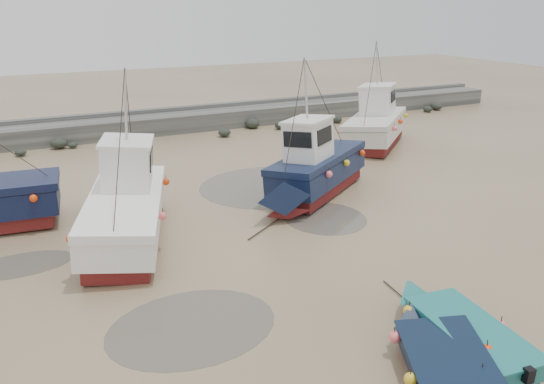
{
  "coord_description": "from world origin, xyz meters",
  "views": [
    {
      "loc": [
        -6.93,
        -13.35,
        8.38
      ],
      "look_at": [
        1.52,
        4.26,
        1.4
      ],
      "focal_mm": 35.0,
      "sensor_mm": 36.0,
      "label": 1
    }
  ],
  "objects_px": {
    "dinghy_1": "(452,369)",
    "cabin_boat_1": "(125,202)",
    "cabin_boat_2": "(314,168)",
    "cabin_boat_3": "(379,122)",
    "dinghy_2": "(460,328)",
    "person": "(129,236)"
  },
  "relations": [
    {
      "from": "cabin_boat_3",
      "to": "cabin_boat_1",
      "type": "bearing_deg",
      "value": -108.81
    },
    {
      "from": "cabin_boat_1",
      "to": "cabin_boat_2",
      "type": "height_order",
      "value": "same"
    },
    {
      "from": "dinghy_1",
      "to": "cabin_boat_1",
      "type": "xyz_separation_m",
      "value": [
        -4.95,
        11.93,
        0.78
      ]
    },
    {
      "from": "dinghy_1",
      "to": "dinghy_2",
      "type": "bearing_deg",
      "value": 65.25
    },
    {
      "from": "cabin_boat_3",
      "to": "person",
      "type": "xyz_separation_m",
      "value": [
        -17.07,
        -7.54,
        -1.36
      ]
    },
    {
      "from": "dinghy_1",
      "to": "cabin_boat_2",
      "type": "relative_size",
      "value": 0.72
    },
    {
      "from": "dinghy_2",
      "to": "person",
      "type": "xyz_separation_m",
      "value": [
        -6.28,
        10.65,
        -0.55
      ]
    },
    {
      "from": "dinghy_2",
      "to": "cabin_boat_3",
      "type": "relative_size",
      "value": 0.72
    },
    {
      "from": "dinghy_1",
      "to": "cabin_boat_3",
      "type": "distance_m",
      "value": 22.81
    },
    {
      "from": "cabin_boat_1",
      "to": "cabin_boat_2",
      "type": "bearing_deg",
      "value": 20.86
    },
    {
      "from": "cabin_boat_1",
      "to": "person",
      "type": "distance_m",
      "value": 1.34
    },
    {
      "from": "dinghy_1",
      "to": "dinghy_2",
      "type": "distance_m",
      "value": 1.74
    },
    {
      "from": "cabin_boat_2",
      "to": "cabin_boat_3",
      "type": "relative_size",
      "value": 1.03
    },
    {
      "from": "dinghy_1",
      "to": "person",
      "type": "bearing_deg",
      "value": 138.28
    },
    {
      "from": "dinghy_2",
      "to": "cabin_boat_1",
      "type": "distance_m",
      "value": 12.54
    },
    {
      "from": "dinghy_2",
      "to": "cabin_boat_2",
      "type": "height_order",
      "value": "cabin_boat_2"
    },
    {
      "from": "cabin_boat_1",
      "to": "cabin_boat_3",
      "type": "xyz_separation_m",
      "value": [
        17.07,
        7.37,
        0.03
      ]
    },
    {
      "from": "cabin_boat_3",
      "to": "person",
      "type": "relative_size",
      "value": 5.01
    },
    {
      "from": "cabin_boat_2",
      "to": "cabin_boat_3",
      "type": "height_order",
      "value": "same"
    },
    {
      "from": "dinghy_1",
      "to": "person",
      "type": "height_order",
      "value": "dinghy_1"
    },
    {
      "from": "dinghy_2",
      "to": "person",
      "type": "height_order",
      "value": "dinghy_2"
    },
    {
      "from": "cabin_boat_2",
      "to": "dinghy_1",
      "type": "bearing_deg",
      "value": 129.66
    }
  ]
}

